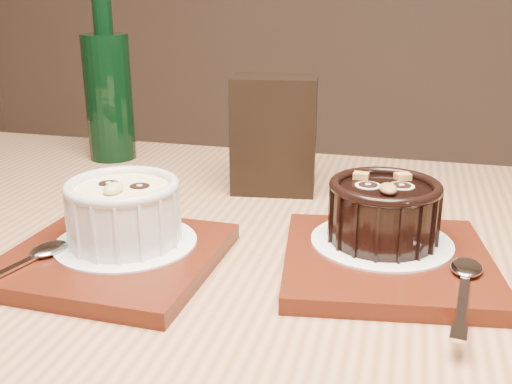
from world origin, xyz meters
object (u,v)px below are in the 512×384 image
Objects in this scene: table at (266,356)px; tray_right at (387,262)px; tray_left at (114,258)px; green_bottle at (108,92)px; ramekin_white at (123,209)px; ramekin_dark at (384,209)px; condiment_stand at (274,135)px.

tray_right reaches higher than table.
green_bottle reaches higher than tray_left.
tray_left is at bearing -103.81° from ramekin_white.
tray_left is 0.25m from ramekin_dark.
ramekin_white is at bearing -108.79° from condiment_stand.
table is 0.15m from tray_right.
ramekin_white is 0.74× the size of condiment_stand.
tray_left is at bearing -172.84° from ramekin_dark.
ramekin_white is at bearing -168.60° from tray_right.
condiment_stand is (0.08, 0.23, 0.02)m from ramekin_white.
ramekin_white reaches higher than tray_left.
ramekin_dark is at bearing 107.98° from tray_right.
condiment_stand is at bearing 119.14° from ramekin_dark.
green_bottle is (-0.42, 0.26, 0.09)m from tray_right.
green_bottle is (-0.32, 0.29, 0.19)m from table.
tray_left is at bearing -60.00° from green_bottle.
ramekin_white is at bearing -58.15° from green_bottle.
condiment_stand is (0.08, 0.25, 0.06)m from tray_left.
ramekin_white is 0.36m from green_bottle.
ramekin_white is 0.24m from tray_right.
condiment_stand is at bearing 103.88° from table.
ramekin_white is 0.24m from condiment_stand.
green_bottle is (-0.19, 0.30, 0.05)m from ramekin_white.
condiment_stand is (-0.15, 0.16, 0.02)m from ramekin_dark.
table is 4.95× the size of green_bottle.
ramekin_white reaches higher than tray_right.
ramekin_white is 0.24m from ramekin_dark.
table is 12.20× the size of ramekin_dark.
tray_left is (-0.13, -0.03, 0.10)m from table.
tray_right is at bearing -86.06° from ramekin_dark.
condiment_stand reaches higher than ramekin_white.
tray_left is 1.78× the size of ramekin_dark.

